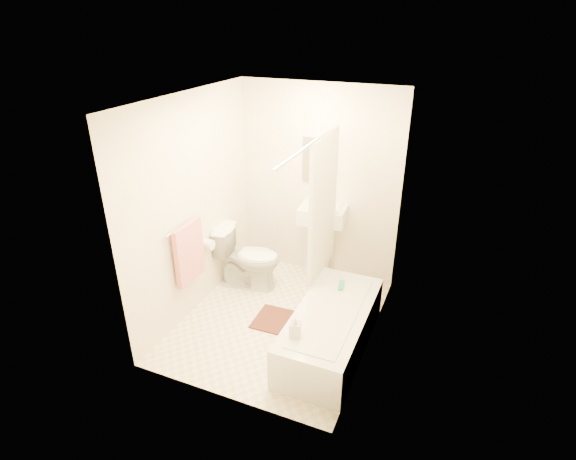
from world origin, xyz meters
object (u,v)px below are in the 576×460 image
at_px(toilet, 248,258).
at_px(soap_bottle, 295,327).
at_px(bathtub, 331,329).
at_px(bath_mat, 282,321).
at_px(sink, 323,239).

height_order(toilet, soap_bottle, toilet).
xyz_separation_m(bathtub, soap_bottle, (-0.19, -0.49, 0.32)).
bearing_deg(toilet, bath_mat, -137.80).
distance_m(toilet, bath_mat, 0.95).
bearing_deg(toilet, bathtub, -128.22).
relative_size(bathtub, soap_bottle, 7.37).
relative_size(toilet, bath_mat, 1.29).
height_order(toilet, sink, sink).
height_order(sink, bathtub, sink).
bearing_deg(bathtub, toilet, 150.97).
bearing_deg(soap_bottle, bathtub, 68.37).
xyz_separation_m(toilet, bathtub, (1.30, -0.72, -0.17)).
xyz_separation_m(bathtub, bath_mat, (-0.61, 0.17, -0.21)).
xyz_separation_m(sink, bathtub, (0.53, -1.26, -0.32)).
height_order(bath_mat, soap_bottle, soap_bottle).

